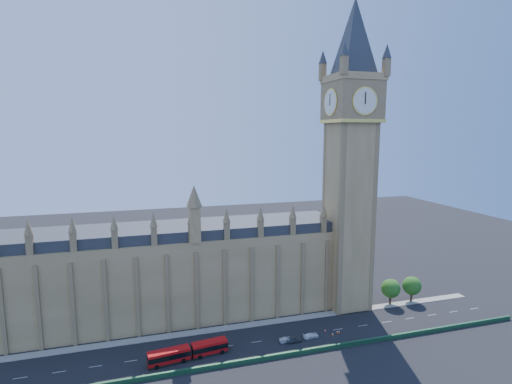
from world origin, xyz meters
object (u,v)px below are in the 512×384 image
object	(u,v)px
red_bus	(188,352)
car_silver	(287,340)
car_white	(311,336)
car_grey	(294,339)

from	to	relation	value
red_bus	car_silver	world-z (taller)	red_bus
red_bus	car_silver	size ratio (longest dim) A/B	4.98
car_white	car_grey	bearing A→B (deg)	93.17
car_silver	car_white	bearing A→B (deg)	-80.99
car_grey	car_silver	size ratio (longest dim) A/B	1.09
red_bus	car_white	size ratio (longest dim) A/B	4.53
red_bus	car_grey	world-z (taller)	red_bus
car_silver	car_white	size ratio (longest dim) A/B	0.91
car_white	car_silver	bearing A→B (deg)	88.08
car_white	red_bus	bearing A→B (deg)	86.25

